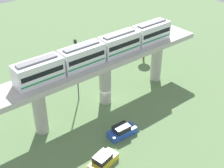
# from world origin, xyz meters

# --- Properties ---
(ground_plane) EXTENTS (120.00, 120.00, 0.00)m
(ground_plane) POSITION_xyz_m (0.00, 0.00, 0.00)
(ground_plane) COLOR #5B7A4C
(viaduct) EXTENTS (5.20, 35.80, 8.22)m
(viaduct) POSITION_xyz_m (0.00, 0.00, 6.38)
(viaduct) COLOR #B7B2AA
(viaduct) RESTS_ON ground
(train) EXTENTS (2.64, 27.45, 3.24)m
(train) POSITION_xyz_m (0.00, 0.63, 9.75)
(train) COLOR white
(train) RESTS_ON viaduct
(parked_car_yellow) EXTENTS (2.71, 4.50, 1.76)m
(parked_car_yellow) POSITION_xyz_m (-10.89, 8.91, 0.74)
(parked_car_yellow) COLOR yellow
(parked_car_yellow) RESTS_ON ground
(parked_car_blue) EXTENTS (2.04, 4.30, 1.76)m
(parked_car_blue) POSITION_xyz_m (-8.03, 3.31, 0.74)
(parked_car_blue) COLOR #284CB7
(parked_car_blue) RESTS_ON ground
(tree_near_viaduct) EXTENTS (2.42, 2.42, 4.73)m
(tree_near_viaduct) POSITION_xyz_m (6.87, -15.32, 3.47)
(tree_near_viaduct) COLOR brown
(tree_near_viaduct) RESTS_ON ground
(signal_post) EXTENTS (0.44, 0.28, 10.82)m
(signal_post) POSITION_xyz_m (3.40, 2.97, 5.94)
(signal_post) COLOR #4C4C51
(signal_post) RESTS_ON ground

